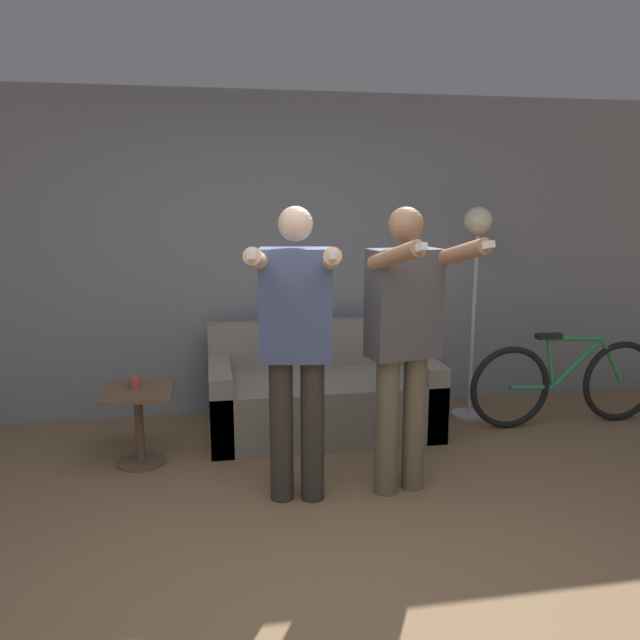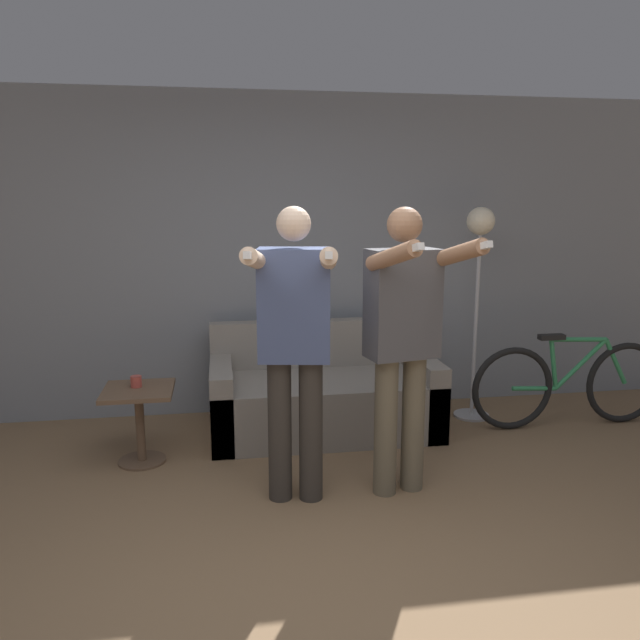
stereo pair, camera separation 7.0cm
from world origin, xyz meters
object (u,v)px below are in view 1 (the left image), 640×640
Objects in this scene: floor_lamp at (476,257)px; bicycle at (566,382)px; couch at (322,396)px; cat at (297,312)px; cup at (135,382)px; person_left at (296,337)px; side_table at (138,411)px; person_right at (405,333)px.

bicycle is (0.66, -0.32, -0.97)m from floor_lamp.
cat reaches higher than couch.
couch is 0.71m from cat.
cat reaches higher than cup.
person_left is 1.31m from cup.
person_left is at bearing -98.40° from cat.
bicycle is (3.26, 0.13, -0.21)m from cup.
side_table is at bearing -163.19° from couch.
floor_lamp reaches higher than side_table.
person_right is 1.57m from floor_lamp.
cat is (0.21, 1.43, -0.12)m from person_left.
person_left is (-0.35, -1.11, 0.73)m from couch.
person_right is (0.29, -1.11, 0.73)m from couch.
person_left is 0.64m from person_right.
side_table is at bearing 145.32° from person_right.
cat is at bearing 170.69° from floor_lamp.
person_left is 2.52m from bicycle.
side_table is 6.86× the size of cup.
person_left reaches higher than cat.
couch is at bearing 14.93° from cup.
cat is 1.48m from floor_lamp.
person_right is 1.96m from bicycle.
couch reaches higher than bicycle.
cat is 1.48m from side_table.
floor_lamp reaches higher than bicycle.
cup is (-0.02, 0.04, 0.18)m from side_table.
person_left is 1.08× the size of bicycle.
cup is (-1.20, -0.68, -0.32)m from cat.
cup is at bearing -177.68° from bicycle.
cat is 0.25× the size of bicycle.
couch is 1.93m from bicycle.
couch reaches higher than cup.
cat is at bearing 31.45° from side_table.
person_left reaches higher than person_right.
couch is 4.28× the size of cat.
bicycle is at bearing 31.00° from person_left.
person_right reaches higher than couch.
bicycle is (1.63, 0.88, -0.65)m from person_right.
person_right reaches higher than cat.
side_table is 0.32× the size of bicycle.
person_right is 22.73× the size of cup.
person_left reaches higher than bicycle.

